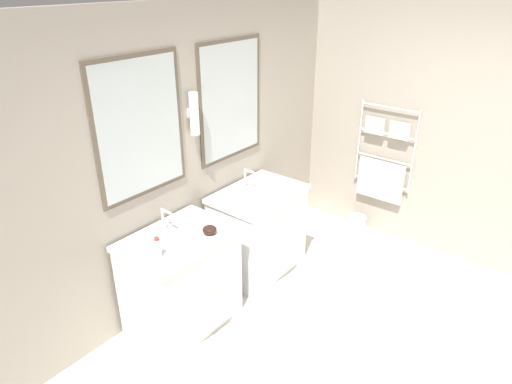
# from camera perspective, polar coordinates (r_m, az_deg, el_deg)

# --- Properties ---
(ground_plane) EXTENTS (16.00, 16.00, 0.00)m
(ground_plane) POSITION_cam_1_polar(r_m,az_deg,el_deg) (3.88, 18.38, -21.76)
(ground_plane) COLOR silver
(wall_back) EXTENTS (5.49, 0.16, 2.60)m
(wall_back) POSITION_cam_1_polar(r_m,az_deg,el_deg) (4.10, -7.80, 4.67)
(wall_back) COLOR #9E9384
(wall_back) RESTS_ON ground_plane
(wall_right) EXTENTS (0.13, 4.19, 2.60)m
(wall_right) POSITION_cam_1_polar(r_m,az_deg,el_deg) (5.09, 18.60, 7.45)
(wall_right) COLOR #9E9384
(wall_right) RESTS_ON ground_plane
(vanity_left) EXTENTS (0.90, 0.68, 0.88)m
(vanity_left) POSITION_cam_1_polar(r_m,az_deg,el_deg) (3.92, -8.90, -11.04)
(vanity_left) COLOR white
(vanity_left) RESTS_ON ground_plane
(vanity_right) EXTENTS (0.90, 0.68, 0.88)m
(vanity_right) POSITION_cam_1_polar(r_m,az_deg,el_deg) (4.56, 0.65, -4.99)
(vanity_right) COLOR white
(vanity_right) RESTS_ON ground_plane
(faucet_left) EXTENTS (0.17, 0.12, 0.20)m
(faucet_left) POSITION_cam_1_polar(r_m,az_deg,el_deg) (3.76, -11.42, -3.45)
(faucet_left) COLOR silver
(faucet_left) RESTS_ON vanity_left
(faucet_right) EXTENTS (0.17, 0.12, 0.20)m
(faucet_right) POSITION_cam_1_polar(r_m,az_deg,el_deg) (4.42, -1.25, 1.67)
(faucet_right) COLOR silver
(faucet_right) RESTS_ON vanity_right
(toiletry_bottle) EXTENTS (0.06, 0.06, 0.17)m
(toiletry_bottle) POSITION_cam_1_polar(r_m,az_deg,el_deg) (3.45, -12.20, -6.82)
(toiletry_bottle) COLOR silver
(toiletry_bottle) RESTS_ON vanity_left
(amenity_bowl) EXTENTS (0.12, 0.12, 0.07)m
(amenity_bowl) POSITION_cam_1_polar(r_m,az_deg,el_deg) (3.69, -5.82, -4.72)
(amenity_bowl) COLOR black
(amenity_bowl) RESTS_ON vanity_left
(waste_bin) EXTENTS (0.21, 0.21, 0.25)m
(waste_bin) POSITION_cam_1_polar(r_m,az_deg,el_deg) (5.42, 12.44, -4.13)
(waste_bin) COLOR #B7B7BC
(waste_bin) RESTS_ON ground_plane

